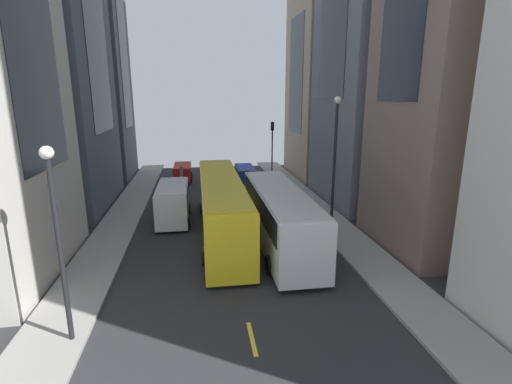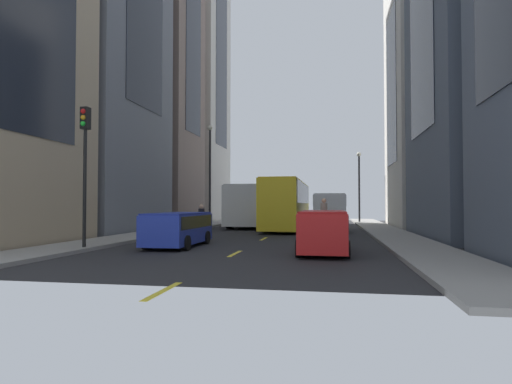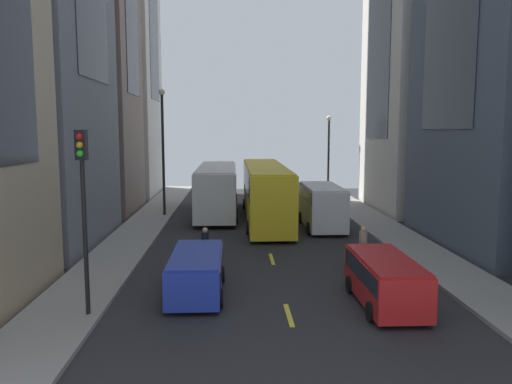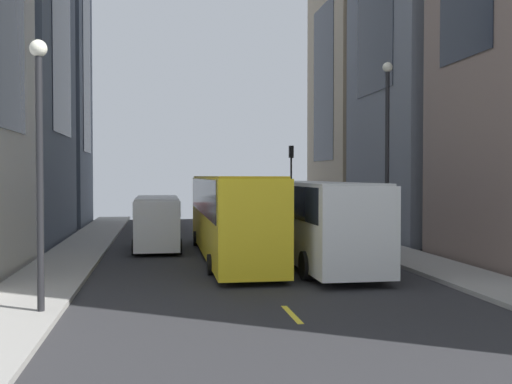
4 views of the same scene
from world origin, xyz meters
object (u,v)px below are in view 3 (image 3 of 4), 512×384
(car_red_1, at_px, (385,278))
(traffic_light_near_corner, at_px, (83,187))
(car_blue_0, at_px, (196,270))
(delivery_van_white, at_px, (322,204))
(streetcar_yellow, at_px, (265,188))
(city_bus_white, at_px, (217,186))
(pedestrian_crossing_mid, at_px, (363,251))
(pedestrian_waiting_curb, at_px, (205,248))

(car_red_1, bearing_deg, traffic_light_near_corner, -175.52)
(car_blue_0, height_order, traffic_light_near_corner, traffic_light_near_corner)
(delivery_van_white, relative_size, car_red_1, 1.24)
(streetcar_yellow, relative_size, car_red_1, 3.28)
(car_blue_0, relative_size, traffic_light_near_corner, 0.81)
(city_bus_white, bearing_deg, delivery_van_white, -40.98)
(car_red_1, xyz_separation_m, pedestrian_crossing_mid, (-0.01, 2.87, 0.19))
(car_blue_0, distance_m, car_red_1, 6.54)
(city_bus_white, relative_size, delivery_van_white, 2.09)
(pedestrian_crossing_mid, xyz_separation_m, traffic_light_near_corner, (-9.57, -3.62, 2.97))
(streetcar_yellow, height_order, traffic_light_near_corner, traffic_light_near_corner)
(pedestrian_waiting_curb, bearing_deg, car_red_1, -117.80)
(car_blue_0, bearing_deg, delivery_van_white, 60.76)
(city_bus_white, bearing_deg, streetcar_yellow, -37.73)
(traffic_light_near_corner, bearing_deg, car_blue_0, 34.41)
(car_blue_0, relative_size, car_red_1, 1.03)
(car_red_1, bearing_deg, pedestrian_waiting_curb, 145.40)
(car_red_1, height_order, pedestrian_waiting_curb, pedestrian_waiting_curb)
(city_bus_white, xyz_separation_m, delivery_van_white, (6.37, -5.54, -0.49))
(pedestrian_waiting_curb, xyz_separation_m, traffic_light_near_corner, (-3.38, -5.03, 3.13))
(car_blue_0, distance_m, traffic_light_near_corner, 5.06)
(traffic_light_near_corner, bearing_deg, delivery_van_white, 54.95)
(pedestrian_crossing_mid, height_order, traffic_light_near_corner, traffic_light_near_corner)
(city_bus_white, height_order, traffic_light_near_corner, traffic_light_near_corner)
(city_bus_white, distance_m, pedestrian_waiting_curb, 14.51)
(city_bus_white, bearing_deg, car_red_1, -71.83)
(streetcar_yellow, relative_size, pedestrian_crossing_mid, 6.80)
(car_red_1, relative_size, pedestrian_crossing_mid, 2.07)
(delivery_van_white, bearing_deg, traffic_light_near_corner, -125.05)
(streetcar_yellow, xyz_separation_m, traffic_light_near_corner, (-6.62, -17.04, 2.00))
(delivery_van_white, relative_size, pedestrian_waiting_curb, 2.94)
(pedestrian_crossing_mid, relative_size, pedestrian_waiting_curb, 1.15)
(pedestrian_crossing_mid, bearing_deg, car_blue_0, -93.65)
(delivery_van_white, distance_m, traffic_light_near_corner, 17.27)
(car_blue_0, relative_size, pedestrian_crossing_mid, 2.14)
(city_bus_white, xyz_separation_m, car_blue_0, (-0.22, -17.31, -1.12))
(pedestrian_crossing_mid, xyz_separation_m, pedestrian_waiting_curb, (-6.19, 1.41, -0.15))
(car_blue_0, bearing_deg, city_bus_white, 89.28)
(car_red_1, bearing_deg, delivery_van_white, 89.07)
(city_bus_white, xyz_separation_m, pedestrian_crossing_mid, (6.14, -15.88, -0.86))
(traffic_light_near_corner, bearing_deg, streetcar_yellow, 68.78)
(pedestrian_waiting_curb, bearing_deg, delivery_van_white, -28.89)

